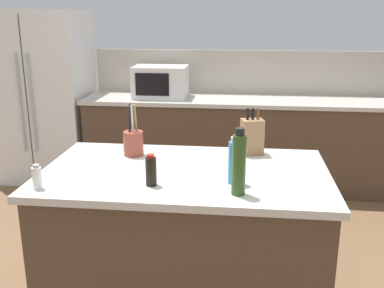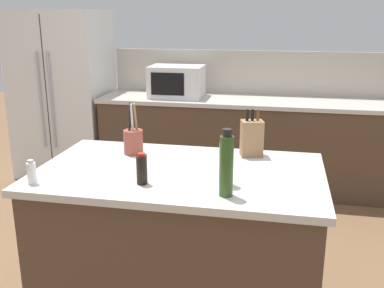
% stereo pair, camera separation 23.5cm
% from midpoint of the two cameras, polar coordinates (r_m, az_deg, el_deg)
% --- Properties ---
extents(back_counter_run, '(3.23, 0.66, 0.94)m').
position_cam_midpoint_polar(back_counter_run, '(4.71, 4.75, 0.14)').
color(back_counter_run, '#4C3828').
rests_on(back_counter_run, ground_plane).
extents(wall_backsplash, '(3.19, 0.03, 0.46)m').
position_cam_midpoint_polar(wall_backsplash, '(4.88, 5.07, 9.08)').
color(wall_backsplash, '#B2A899').
rests_on(wall_backsplash, back_counter_run).
extents(kitchen_island, '(1.59, 0.94, 0.94)m').
position_cam_midpoint_polar(kitchen_island, '(2.70, -3.42, -12.75)').
color(kitchen_island, '#4C3828').
rests_on(kitchen_island, ground_plane).
extents(refrigerator, '(0.98, 0.75, 1.81)m').
position_cam_midpoint_polar(refrigerator, '(5.18, -19.70, 5.67)').
color(refrigerator, white).
rests_on(refrigerator, ground_plane).
extents(microwave, '(0.54, 0.39, 0.32)m').
position_cam_midpoint_polar(microwave, '(4.67, -5.48, 7.87)').
color(microwave, white).
rests_on(microwave, back_counter_run).
extents(knife_block, '(0.15, 0.13, 0.29)m').
position_cam_midpoint_polar(knife_block, '(2.76, 5.22, 0.94)').
color(knife_block, '#936B47').
rests_on(knife_block, kitchen_island).
extents(utensil_crock, '(0.12, 0.12, 0.32)m').
position_cam_midpoint_polar(utensil_crock, '(2.78, -9.86, 0.20)').
color(utensil_crock, brown).
rests_on(utensil_crock, kitchen_island).
extents(olive_oil_bottle, '(0.07, 0.07, 0.33)m').
position_cam_midpoint_polar(olive_oil_bottle, '(2.13, 2.85, -2.56)').
color(olive_oil_bottle, '#2D4C1E').
rests_on(olive_oil_bottle, kitchen_island).
extents(dish_soap_bottle, '(0.07, 0.07, 0.25)m').
position_cam_midpoint_polar(dish_soap_bottle, '(2.28, 2.50, -2.29)').
color(dish_soap_bottle, '#3384BC').
rests_on(dish_soap_bottle, kitchen_island).
extents(salt_shaker, '(0.05, 0.05, 0.13)m').
position_cam_midpoint_polar(salt_shaker, '(2.40, -21.78, -4.01)').
color(salt_shaker, silver).
rests_on(salt_shaker, kitchen_island).
extents(soy_sauce_bottle, '(0.06, 0.06, 0.16)m').
position_cam_midpoint_polar(soy_sauce_bottle, '(2.29, -8.17, -3.43)').
color(soy_sauce_bottle, black).
rests_on(soy_sauce_bottle, kitchen_island).
extents(spice_jar_oregano, '(0.05, 0.05, 0.10)m').
position_cam_midpoint_polar(spice_jar_oregano, '(2.90, -10.53, 0.07)').
color(spice_jar_oregano, '#567038').
rests_on(spice_jar_oregano, kitchen_island).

